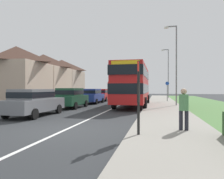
{
  "coord_description": "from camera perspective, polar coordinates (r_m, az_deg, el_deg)",
  "views": [
    {
      "loc": [
        3.59,
        -7.58,
        1.67
      ],
      "look_at": [
        0.58,
        6.53,
        1.6
      ],
      "focal_mm": 33.48,
      "sensor_mm": 36.0,
      "label": 1
    }
  ],
  "objects": [
    {
      "name": "house_terrace_far_side",
      "position": [
        35.9,
        -18.27,
        3.38
      ],
      "size": [
        7.23,
        19.99,
        7.25
      ],
      "color": "#C1A88E",
      "rests_on": "ground_plane"
    },
    {
      "name": "double_decker_bus",
      "position": [
        19.58,
        5.76,
        1.65
      ],
      "size": [
        2.8,
        10.08,
        3.7
      ],
      "color": "red",
      "rests_on": "ground_plane"
    },
    {
      "name": "parked_car_dark_green",
      "position": [
        18.22,
        -11.25,
        -2.06
      ],
      "size": [
        2.0,
        4.03,
        1.7
      ],
      "color": "#19472D",
      "rests_on": "ground_plane"
    },
    {
      "name": "bus_stop_sign",
      "position": [
        7.08,
        7.25,
        -0.76
      ],
      "size": [
        0.09,
        0.52,
        2.6
      ],
      "color": "black",
      "rests_on": "ground_plane"
    },
    {
      "name": "lane_marking_centre",
      "position": [
        16.08,
        -0.93,
        -5.67
      ],
      "size": [
        0.14,
        60.0,
        0.01
      ],
      "primitive_type": "cube",
      "color": "silver",
      "rests_on": "ground_plane"
    },
    {
      "name": "parked_car_grey",
      "position": [
        13.55,
        -20.58,
        -3.0
      ],
      "size": [
        1.97,
        4.59,
        1.63
      ],
      "color": "slate",
      "rests_on": "ground_plane"
    },
    {
      "name": "parked_car_red",
      "position": [
        27.91,
        -2.87,
        -1.34
      ],
      "size": [
        1.95,
        3.95,
        1.6
      ],
      "color": "#B21E1E",
      "rests_on": "ground_plane"
    },
    {
      "name": "pavement_near_side",
      "position": [
        13.69,
        14.61,
        -6.48
      ],
      "size": [
        3.2,
        68.0,
        0.12
      ],
      "primitive_type": "cube",
      "color": "gray",
      "rests_on": "ground_plane"
    },
    {
      "name": "street_lamp_mid",
      "position": [
        20.38,
        16.88,
        7.66
      ],
      "size": [
        1.14,
        0.2,
        7.49
      ],
      "color": "slate",
      "rests_on": "ground_plane"
    },
    {
      "name": "pedestrian_at_stop",
      "position": [
        8.21,
        19.0,
        -4.58
      ],
      "size": [
        0.34,
        0.34,
        1.67
      ],
      "color": "#23232D",
      "rests_on": "ground_plane"
    },
    {
      "name": "street_lamp_far",
      "position": [
        35.04,
        14.95,
        5.0
      ],
      "size": [
        1.14,
        0.2,
        8.02
      ],
      "color": "slate",
      "rests_on": "ground_plane"
    },
    {
      "name": "ground_plane",
      "position": [
        8.56,
        -13.28,
        -10.98
      ],
      "size": [
        120.0,
        120.0,
        0.0
      ],
      "primitive_type": "plane",
      "color": "#2D3033"
    },
    {
      "name": "parked_car_blue",
      "position": [
        23.32,
        -5.58,
        -1.62
      ],
      "size": [
        2.0,
        4.23,
        1.63
      ],
      "color": "navy",
      "rests_on": "ground_plane"
    },
    {
      "name": "cycle_route_sign",
      "position": [
        26.3,
        14.85,
        -0.27
      ],
      "size": [
        0.44,
        0.08,
        2.52
      ],
      "color": "slate",
      "rests_on": "ground_plane"
    }
  ]
}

